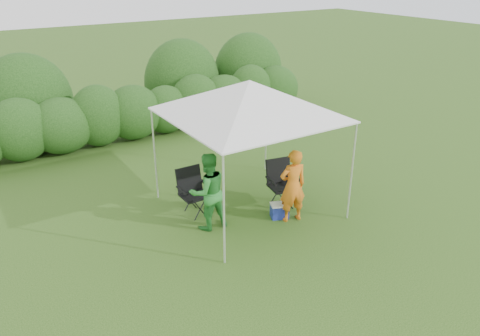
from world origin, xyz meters
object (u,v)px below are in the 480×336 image
canopy (250,98)px  woman (208,191)px  chair_left (192,188)px  chair_right (281,180)px  cooler (280,211)px  man (293,186)px

canopy → woman: size_ratio=1.93×
chair_left → woman: 0.76m
chair_right → cooler: size_ratio=2.28×
canopy → chair_left: 2.25m
canopy → woman: bearing=-167.1°
woman → man: bearing=160.9°
man → cooler: 0.68m
man → woman: bearing=-10.8°
cooler → chair_right: bearing=73.5°
canopy → man: 1.97m
chair_right → cooler: 0.76m
chair_left → cooler: chair_left is taller
chair_left → canopy: bearing=-22.1°
chair_right → cooler: bearing=-118.1°
chair_right → chair_left: chair_right is taller
woman → cooler: 1.65m
canopy → cooler: bearing=-66.6°
cooler → woman: bearing=-175.5°
canopy → chair_left: canopy is taller
chair_left → man: man is taller
canopy → cooler: size_ratio=6.89×
man → chair_right: bearing=-97.2°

